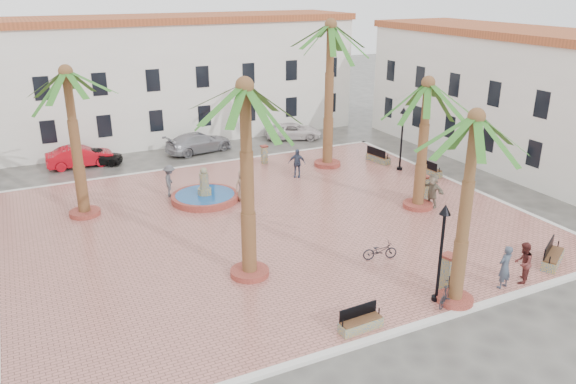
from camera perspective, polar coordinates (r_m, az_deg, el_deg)
name	(u,v)px	position (r m, az deg, el deg)	size (l,w,h in m)	color
ground	(271,223)	(29.54, -1.75, -3.21)	(120.00, 120.00, 0.00)	#56544F
plaza	(271,222)	(29.51, -1.75, -3.07)	(26.00, 22.00, 0.15)	#B76D63
kerb_n	(205,165)	(39.17, -8.43, 2.77)	(26.30, 0.30, 0.16)	silver
kerb_s	(397,332)	(21.18, 11.03, -13.78)	(26.30, 0.30, 0.16)	silver
kerb_e	(461,185)	(36.43, 17.21, 0.67)	(0.30, 22.30, 0.16)	silver
building_north	(166,78)	(46.56, -12.25, 11.29)	(30.40, 7.40, 9.50)	white
building_east	(528,99)	(41.60, 23.18, 8.70)	(7.40, 26.40, 9.00)	white
fountain	(205,196)	(32.45, -8.44, -0.40)	(3.83, 3.83, 1.98)	#A54136
palm_nw	(68,89)	(30.32, -21.45, 9.67)	(5.27, 5.27, 7.99)	#A54136
palm_sw	(245,110)	(21.78, -4.36, 8.35)	(5.40, 5.40, 8.44)	#A54136
palm_s	(474,139)	(20.82, 18.36, 5.13)	(4.64, 4.64, 7.70)	#A54136
palm_e	(427,99)	(30.38, 13.93, 9.14)	(5.34, 5.34, 7.26)	#A54136
palm_ne	(330,41)	(36.77, 4.33, 15.06)	(5.80, 5.80, 9.66)	#A54136
bench_s	(361,323)	(20.86, 7.38, -13.08)	(1.70, 0.58, 0.88)	#78775A
bench_se	(552,258)	(27.59, 25.28, -6.09)	(2.01, 1.49, 1.04)	#78775A
bench_e	(429,170)	(37.58, 14.15, 2.14)	(0.66, 1.88, 0.98)	#78775A
bench_ne	(378,158)	(39.57, 9.13, 3.45)	(0.85, 1.97, 1.01)	#78775A
lamppost_s	(443,237)	(21.99, 15.43, -4.39)	(0.44, 0.44, 4.06)	black
lamppost_e	(402,128)	(37.43, 11.55, 6.41)	(0.46, 0.46, 4.23)	black
bollard_se	(448,271)	(23.72, 15.91, -7.76)	(0.67, 0.67, 1.56)	#78775A
bollard_n	(264,154)	(38.67, -2.43, 3.86)	(0.45, 0.45, 1.27)	#78775A
bollard_e	(423,188)	(32.71, 13.60, 0.38)	(0.57, 0.57, 1.52)	#78775A
litter_bin	(452,283)	(23.82, 16.30, -8.87)	(0.39, 0.39, 0.75)	black
cyclist_a	(505,267)	(24.52, 21.16, -7.12)	(0.68, 0.45, 1.87)	#3B4454
bicycle_a	(380,251)	(25.70, 9.32, -5.90)	(0.55, 1.58, 0.83)	black
cyclist_b	(523,263)	(25.25, 22.78, -6.64)	(0.87, 0.67, 1.78)	#56211F
bicycle_b	(447,294)	(22.85, 15.85, -9.93)	(0.43, 1.51, 0.91)	black
pedestrian_fountain_a	(243,185)	(31.90, -4.63, 0.67)	(0.91, 0.59, 1.87)	#836551
pedestrian_fountain_b	(297,163)	(35.77, 0.91, 2.95)	(1.09, 0.45, 1.86)	#3B4762
pedestrian_north	(170,181)	(33.18, -11.92, 1.10)	(1.23, 0.71, 1.90)	#49494D
pedestrian_east	(432,190)	(32.02, 14.45, 0.16)	(1.75, 0.56, 1.89)	gray
car_black	(96,156)	(41.02, -18.96, 3.45)	(1.45, 3.60, 1.23)	black
car_red	(80,156)	(40.94, -20.37, 3.41)	(1.54, 4.41, 1.45)	#B80B17
car_silver	(199,142)	(42.32, -9.04, 5.00)	(2.06, 5.06, 1.47)	#9B9BA4
car_white	(293,131)	(45.49, 0.56, 6.20)	(2.07, 4.50, 1.25)	silver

